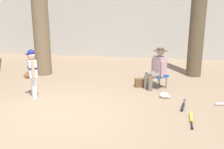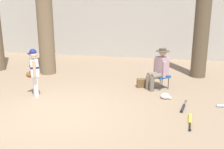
% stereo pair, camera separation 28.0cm
% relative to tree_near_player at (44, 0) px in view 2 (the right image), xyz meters
% --- Properties ---
extents(ground_plane, '(60.00, 60.00, 0.00)m').
position_rel_tree_near_player_xyz_m(ground_plane, '(1.80, -3.27, -2.55)').
color(ground_plane, '#897056').
extents(concrete_back_wall, '(18.00, 0.36, 2.71)m').
position_rel_tree_near_player_xyz_m(concrete_back_wall, '(1.80, 3.51, -1.19)').
color(concrete_back_wall, '#ADA89E').
rests_on(concrete_back_wall, ground).
extents(tree_near_player, '(0.94, 0.94, 6.08)m').
position_rel_tree_near_player_xyz_m(tree_near_player, '(0.00, 0.00, 0.00)').
color(tree_near_player, brown).
rests_on(tree_near_player, ground).
extents(tree_behind_spectator, '(0.85, 0.85, 4.83)m').
position_rel_tree_near_player_xyz_m(tree_behind_spectator, '(5.23, 0.65, -0.58)').
color(tree_behind_spectator, brown).
rests_on(tree_behind_spectator, ground).
extents(young_ballplayer, '(0.51, 0.51, 1.31)m').
position_rel_tree_near_player_xyz_m(young_ballplayer, '(0.69, -2.29, -1.80)').
color(young_ballplayer, white).
rests_on(young_ballplayer, ground).
extents(folding_stool, '(0.56, 0.56, 0.41)m').
position_rel_tree_near_player_xyz_m(folding_stool, '(4.03, -0.93, -2.18)').
color(folding_stool, '#194C9E').
rests_on(folding_stool, ground).
extents(seated_spectator, '(0.65, 0.61, 1.20)m').
position_rel_tree_near_player_xyz_m(seated_spectator, '(3.95, -0.99, -1.91)').
color(seated_spectator, '#6B6051').
rests_on(seated_spectator, ground).
extents(handbag_beside_stool, '(0.38, 0.27, 0.26)m').
position_rel_tree_near_player_xyz_m(handbag_beside_stool, '(3.48, -0.93, -2.42)').
color(handbag_beside_stool, brown).
rests_on(handbag_beside_stool, ground).
extents(bat_yellow_trainer, '(0.13, 0.78, 0.07)m').
position_rel_tree_near_player_xyz_m(bat_yellow_trainer, '(4.71, -3.09, -2.51)').
color(bat_yellow_trainer, yellow).
rests_on(bat_yellow_trainer, ground).
extents(bat_black_composite, '(0.20, 0.74, 0.07)m').
position_rel_tree_near_player_xyz_m(bat_black_composite, '(4.60, -2.39, -2.51)').
color(bat_black_composite, black).
rests_on(bat_black_composite, ground).
extents(batting_helmet_white, '(0.28, 0.22, 0.16)m').
position_rel_tree_near_player_xyz_m(batting_helmet_white, '(4.17, -1.78, -2.48)').
color(batting_helmet_white, silver).
rests_on(batting_helmet_white, ground).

